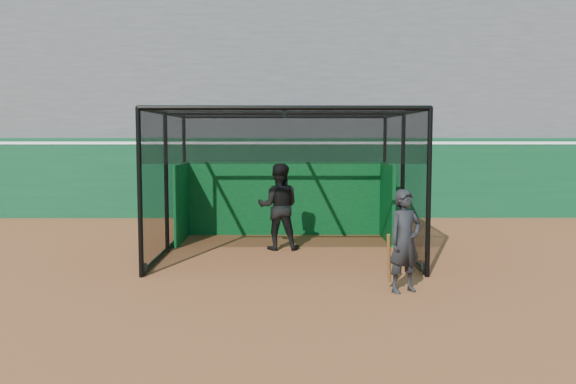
{
  "coord_description": "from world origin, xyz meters",
  "views": [
    {
      "loc": [
        0.55,
        -10.67,
        2.57
      ],
      "look_at": [
        0.61,
        2.0,
        1.4
      ],
      "focal_mm": 38.0,
      "sensor_mm": 36.0,
      "label": 1
    }
  ],
  "objects": [
    {
      "name": "batter",
      "position": [
        0.4,
        2.99,
        0.98
      ],
      "size": [
        0.96,
        0.76,
        1.96
      ],
      "primitive_type": "imported",
      "rotation": [
        0.0,
        0.0,
        3.12
      ],
      "color": "black",
      "rests_on": "ground"
    },
    {
      "name": "outfield_wall",
      "position": [
        0.0,
        8.5,
        1.29
      ],
      "size": [
        50.0,
        0.5,
        2.5
      ],
      "color": "#0A3B1F",
      "rests_on": "ground"
    },
    {
      "name": "batting_cage",
      "position": [
        0.54,
        2.73,
        1.53
      ],
      "size": [
        5.31,
        5.01,
        3.07
      ],
      "color": "black",
      "rests_on": "ground"
    },
    {
      "name": "on_deck_player",
      "position": [
        2.52,
        -0.81,
        0.85
      ],
      "size": [
        0.74,
        0.65,
        1.7
      ],
      "color": "black",
      "rests_on": "ground"
    },
    {
      "name": "grandstand",
      "position": [
        0.0,
        12.27,
        4.48
      ],
      "size": [
        50.0,
        7.85,
        8.95
      ],
      "color": "#4C4C4F",
      "rests_on": "ground"
    },
    {
      "name": "ground",
      "position": [
        0.0,
        0.0,
        0.0
      ],
      "size": [
        120.0,
        120.0,
        0.0
      ],
      "primitive_type": "plane",
      "color": "brown",
      "rests_on": "ground"
    }
  ]
}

